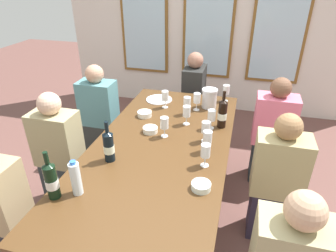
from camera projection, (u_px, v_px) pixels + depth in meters
name	position (u px, v px, depth m)	size (l,w,h in m)	color
ground_plane	(161.00, 214.00, 2.65)	(12.00, 12.00, 0.00)	brown
back_wall_with_windows	(210.00, 10.00, 4.05)	(4.26, 0.10, 2.90)	silver
dining_table	(160.00, 153.00, 2.33)	(1.06, 2.25, 0.74)	#50341A
white_plate_0	(159.00, 100.00, 3.08)	(0.27, 0.27, 0.01)	white
metal_pitcher	(209.00, 98.00, 2.88)	(0.16, 0.16, 0.19)	silver
wine_bottle_0	(109.00, 146.00, 2.07)	(0.08, 0.08, 0.31)	black
wine_bottle_1	(222.00, 113.00, 2.51)	(0.08, 0.08, 0.33)	black
wine_bottle_2	(51.00, 180.00, 1.73)	(0.08, 0.08, 0.32)	black
tasting_bowl_0	(145.00, 114.00, 2.74)	(0.13, 0.13, 0.05)	white
tasting_bowl_1	(150.00, 130.00, 2.48)	(0.13, 0.13, 0.05)	white
tasting_bowl_2	(201.00, 186.00, 1.84)	(0.12, 0.12, 0.04)	white
water_bottle	(76.00, 178.00, 1.76)	(0.06, 0.06, 0.24)	white
wine_glass_0	(197.00, 99.00, 2.82)	(0.07, 0.07, 0.17)	white
wine_glass_1	(187.00, 112.00, 2.55)	(0.07, 0.07, 0.17)	white
wine_glass_2	(206.00, 152.00, 2.01)	(0.07, 0.07, 0.17)	white
wine_glass_3	(212.00, 116.00, 2.49)	(0.07, 0.07, 0.17)	white
wine_glass_4	(187.00, 102.00, 2.73)	(0.07, 0.07, 0.17)	white
wine_glass_5	(164.00, 123.00, 2.37)	(0.07, 0.07, 0.17)	white
wine_glass_6	(226.00, 90.00, 3.01)	(0.07, 0.07, 0.17)	white
wine_glass_7	(165.00, 97.00, 2.87)	(0.07, 0.07, 0.17)	white
wine_glass_8	(206.00, 128.00, 2.30)	(0.07, 0.07, 0.17)	white
wine_glass_9	(207.00, 138.00, 2.17)	(0.07, 0.07, 0.17)	white
seated_person_0	(60.00, 155.00, 2.56)	(0.38, 0.24, 1.11)	#32393D
seated_person_1	(276.00, 183.00, 2.23)	(0.38, 0.24, 1.11)	#292234
seated_person_4	(100.00, 117.00, 3.21)	(0.38, 0.24, 1.11)	#303433
seated_person_5	(272.00, 135.00, 2.87)	(0.38, 0.24, 1.11)	#232C31
seated_person_6	(194.00, 99.00, 3.65)	(0.24, 0.38, 1.11)	#312839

